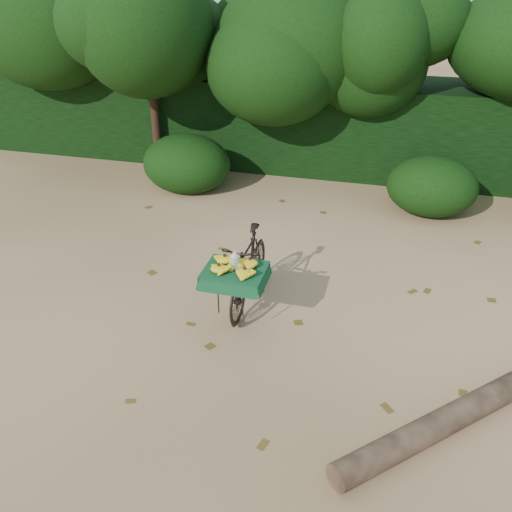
# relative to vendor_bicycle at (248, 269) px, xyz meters

# --- Properties ---
(ground) EXTENTS (80.00, 80.00, 0.00)m
(ground) POSITION_rel_vendor_bicycle_xyz_m (0.81, -0.80, -0.50)
(ground) COLOR tan
(ground) RESTS_ON ground
(vendor_bicycle) EXTENTS (0.71, 1.71, 0.99)m
(vendor_bicycle) POSITION_rel_vendor_bicycle_xyz_m (0.00, 0.00, 0.00)
(vendor_bicycle) COLOR black
(vendor_bicycle) RESTS_ON ground
(fallen_log) EXTENTS (2.77, 2.75, 0.26)m
(fallen_log) POSITION_rel_vendor_bicycle_xyz_m (2.76, -1.29, -0.37)
(fallen_log) COLOR brown
(fallen_log) RESTS_ON ground
(hedge_backdrop) EXTENTS (26.00, 1.80, 1.80)m
(hedge_backdrop) POSITION_rel_vendor_bicycle_xyz_m (0.81, 5.50, 0.40)
(hedge_backdrop) COLOR black
(hedge_backdrop) RESTS_ON ground
(tree_row) EXTENTS (14.50, 2.00, 4.00)m
(tree_row) POSITION_rel_vendor_bicycle_xyz_m (0.16, 4.70, 1.50)
(tree_row) COLOR black
(tree_row) RESTS_ON ground
(bush_clumps) EXTENTS (8.80, 1.70, 0.90)m
(bush_clumps) POSITION_rel_vendor_bicycle_xyz_m (1.31, 3.50, -0.05)
(bush_clumps) COLOR black
(bush_clumps) RESTS_ON ground
(leaf_litter) EXTENTS (7.00, 7.30, 0.01)m
(leaf_litter) POSITION_rel_vendor_bicycle_xyz_m (0.81, -0.15, -0.50)
(leaf_litter) COLOR #543F16
(leaf_litter) RESTS_ON ground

